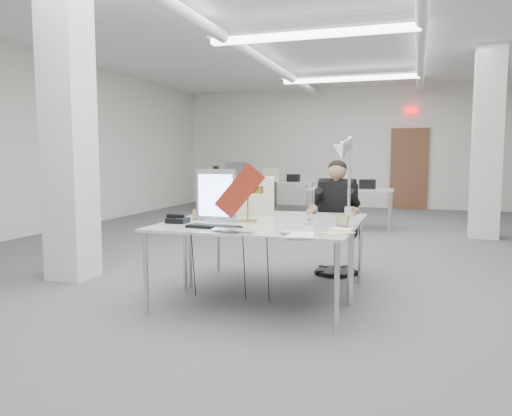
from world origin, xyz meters
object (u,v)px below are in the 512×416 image
at_px(desk_main, 250,228).
at_px(beige_monitor, 255,196).
at_px(monitor, 216,195).
at_px(bankers_lamp, 248,202).
at_px(office_chair, 337,227).
at_px(laptop, 232,232).
at_px(seated_person, 337,198).
at_px(desk_phone, 178,220).
at_px(architect_lamp, 346,179).

xyz_separation_m(desk_main, beige_monitor, (-0.28, 0.98, 0.21)).
distance_m(monitor, bankers_lamp, 0.31).
relative_size(desk_main, office_chair, 1.59).
xyz_separation_m(office_chair, laptop, (-0.56, -1.99, 0.20)).
bearing_deg(beige_monitor, bankers_lamp, -93.97).
height_order(monitor, beige_monitor, monitor).
relative_size(seated_person, laptop, 2.40).
distance_m(seated_person, desk_phone, 1.97).
xyz_separation_m(bankers_lamp, desk_phone, (-0.59, -0.32, -0.17)).
distance_m(desk_main, bankers_lamp, 0.44).
bearing_deg(beige_monitor, desk_main, -90.01).
height_order(seated_person, desk_phone, seated_person).
relative_size(laptop, architect_lamp, 0.44).
height_order(desk_phone, beige_monitor, beige_monitor).
bearing_deg(desk_phone, office_chair, 49.56).
bearing_deg(desk_phone, architect_lamp, 21.23).
relative_size(office_chair, bankers_lamp, 2.98).
xyz_separation_m(bankers_lamp, architect_lamp, (0.90, 0.29, 0.22)).
distance_m(monitor, laptop, 0.83).
xyz_separation_m(seated_person, architect_lamp, (0.22, -0.89, 0.27)).
xyz_separation_m(monitor, laptop, (0.42, -0.68, -0.24)).
bearing_deg(laptop, desk_phone, 144.75).
bearing_deg(bankers_lamp, architect_lamp, 12.62).
distance_m(office_chair, laptop, 2.08).
xyz_separation_m(desk_main, desk_phone, (-0.74, 0.05, 0.04)).
distance_m(laptop, beige_monitor, 1.41).
bearing_deg(desk_main, desk_phone, 176.47).
relative_size(seated_person, architect_lamp, 1.07).
bearing_deg(beige_monitor, monitor, -119.18).
relative_size(desk_main, monitor, 3.56).
bearing_deg(seated_person, bankers_lamp, -109.51).
height_order(seated_person, laptop, seated_person).
xyz_separation_m(office_chair, bankers_lamp, (-0.68, -1.23, 0.38)).
distance_m(seated_person, beige_monitor, 0.99).
height_order(office_chair, monitor, monitor).
bearing_deg(monitor, desk_phone, -140.19).
relative_size(desk_main, laptop, 4.92).
distance_m(desk_main, beige_monitor, 1.04).
bearing_deg(architect_lamp, bankers_lamp, -145.80).
distance_m(office_chair, architect_lamp, 1.13).
xyz_separation_m(monitor, beige_monitor, (0.17, 0.70, -0.05)).
xyz_separation_m(seated_person, monitor, (-0.97, -1.27, 0.11)).
bearing_deg(architect_lamp, seated_person, 120.24).
height_order(monitor, architect_lamp, architect_lamp).
bearing_deg(monitor, seated_person, 54.01).
bearing_deg(office_chair, beige_monitor, -132.11).
distance_m(desk_main, desk_phone, 0.74).
distance_m(monitor, beige_monitor, 0.72).
relative_size(office_chair, laptop, 3.09).
xyz_separation_m(laptop, desk_phone, (-0.71, 0.44, 0.01)).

